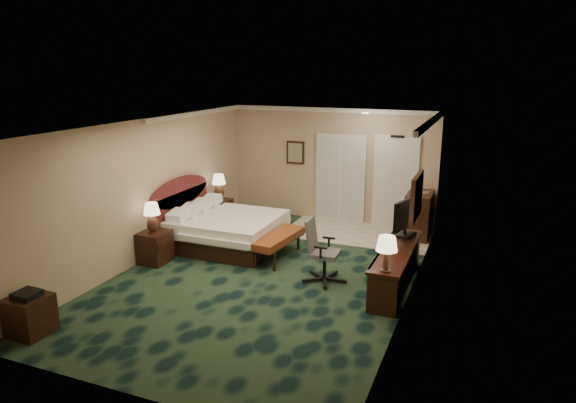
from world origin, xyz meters
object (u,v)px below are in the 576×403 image
at_px(nightstand_far, 218,214).
at_px(desk_chair, 325,251).
at_px(side_table, 30,315).
at_px(tv, 406,218).
at_px(minibar, 419,215).
at_px(nightstand_near, 155,247).
at_px(bed_bench, 278,246).
at_px(desk, 396,268).
at_px(lamp_far, 219,187).
at_px(bed, 228,231).
at_px(lamp_near, 152,218).

bearing_deg(nightstand_far, desk_chair, -31.56).
distance_m(side_table, tv, 6.18).
bearing_deg(minibar, side_table, -124.76).
distance_m(nightstand_near, side_table, 2.91).
bearing_deg(bed_bench, desk, -5.06).
height_order(nightstand_near, side_table, nightstand_near).
bearing_deg(bed_bench, nightstand_near, -146.28).
relative_size(lamp_far, bed_bench, 0.41).
distance_m(bed, tv, 3.68).
bearing_deg(nightstand_near, tv, 16.55).
bearing_deg(desk, bed, 168.21).
distance_m(nightstand_far, bed_bench, 2.44).
relative_size(lamp_far, tv, 0.67).
relative_size(bed_bench, minibar, 1.45).
bearing_deg(desk, lamp_near, -171.62).
height_order(lamp_near, tv, tv).
height_order(nightstand_near, lamp_near, lamp_near).
bearing_deg(lamp_near, bed, 59.62).
relative_size(nightstand_far, desk_chair, 0.59).
height_order(lamp_far, minibar, lamp_far).
xyz_separation_m(nightstand_far, desk, (4.44, -1.77, 0.01)).
distance_m(nightstand_far, lamp_near, 2.50).
height_order(nightstand_near, tv, tv).
bearing_deg(minibar, bed, -149.76).
bearing_deg(side_table, desk, 38.31).
distance_m(nightstand_near, nightstand_far, 2.37).
relative_size(bed_bench, desk_chair, 1.29).
xyz_separation_m(bed, tv, (3.61, -0.02, 0.70)).
bearing_deg(lamp_near, bed_bench, 28.94).
height_order(lamp_far, desk, lamp_far).
relative_size(lamp_near, minibar, 0.59).
relative_size(lamp_near, lamp_far, 0.98).
relative_size(bed, lamp_far, 3.43).
bearing_deg(desk_chair, minibar, 66.82).
bearing_deg(bed, tv, -0.35).
xyz_separation_m(bed_bench, desk, (2.38, -0.48, 0.10)).
xyz_separation_m(side_table, tv, (4.44, 4.24, 0.74)).
bearing_deg(bed, nightstand_near, -122.33).
relative_size(side_table, desk_chair, 0.51).
bearing_deg(desk_chair, tv, 36.08).
bearing_deg(bed, minibar, 30.24).
height_order(lamp_near, side_table, lamp_near).
height_order(bed_bench, desk_chair, desk_chair).
distance_m(lamp_near, minibar, 5.63).
distance_m(lamp_near, side_table, 2.92).
height_order(nightstand_far, side_table, nightstand_far).
bearing_deg(minibar, bed_bench, -134.88).
bearing_deg(tv, lamp_near, -147.71).
height_order(tv, desk_chair, tv).
bearing_deg(lamp_far, desk, -22.47).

